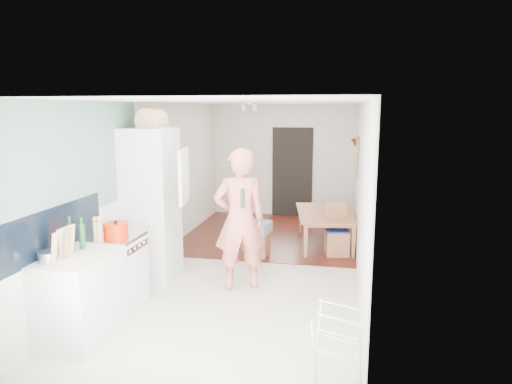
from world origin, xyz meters
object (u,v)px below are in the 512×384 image
(person, at_px, (240,207))
(dining_chair, at_px, (337,230))
(stool, at_px, (258,245))
(drying_rack, at_px, (338,351))
(dining_table, at_px, (326,231))

(person, relative_size, dining_chair, 2.59)
(stool, height_order, drying_rack, drying_rack)
(person, height_order, stool, person)
(person, relative_size, drying_rack, 3.00)
(person, xyz_separation_m, drying_rack, (1.35, -2.09, -0.75))
(drying_rack, bearing_deg, dining_table, 113.62)
(stool, bearing_deg, dining_chair, 14.92)
(stool, xyz_separation_m, drying_rack, (1.37, -3.44, 0.17))
(person, distance_m, dining_chair, 2.22)
(person, bearing_deg, stool, -115.19)
(dining_table, height_order, drying_rack, drying_rack)
(person, height_order, drying_rack, person)
(dining_table, relative_size, drying_rack, 1.91)
(dining_table, relative_size, stool, 3.49)
(person, distance_m, drying_rack, 2.60)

